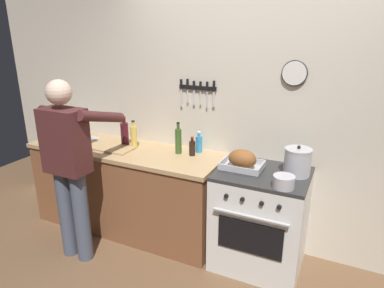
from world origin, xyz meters
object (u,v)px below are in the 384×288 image
Objects in this scene: roasting_pan at (242,161)px; cutting_board at (115,149)px; saucepan at (284,182)px; bottle_dish_soap at (199,144)px; stove at (260,219)px; bottle_cooking_oil at (134,136)px; bottle_soy_sauce at (192,148)px; person_cook at (69,161)px; bottle_wine_red at (125,133)px; stock_pot at (297,162)px; bottle_olive_oil at (178,140)px.

cutting_board is at bearing -177.17° from roasting_pan.
bottle_dish_soap is (-0.90, 0.44, 0.04)m from saucepan.
stove is 3.18× the size of bottle_cooking_oil.
bottle_soy_sauce reaches higher than cutting_board.
bottle_cooking_oil is (-1.34, 0.06, 0.57)m from stove.
person_cook is 5.52× the size of bottle_wine_red.
cutting_board is 0.84m from bottle_dish_soap.
bottle_dish_soap is at bearing 14.12° from bottle_cooking_oil.
bottle_wine_red is at bearing -170.00° from bottle_dish_soap.
person_cook is 0.70m from bottle_cooking_oil.
stock_pot is 0.71× the size of cutting_board.
bottle_dish_soap is at bearing 155.44° from roasting_pan.
bottle_dish_soap is at bearing 79.27° from bottle_soy_sauce.
bottle_olive_oil is (-0.86, 0.11, 0.58)m from stove.
saucepan reaches higher than cutting_board.
bottle_cooking_oil is at bearing -165.88° from bottle_dish_soap.
bottle_olive_oil is (0.62, 0.18, 0.12)m from cutting_board.
person_cook is at bearing -139.89° from bottle_soy_sauce.
bottle_olive_oil reaches higher than saucepan.
bottle_soy_sauce is (-0.92, 0.33, 0.03)m from saucepan.
roasting_pan is 1.17× the size of bottle_wine_red.
bottle_dish_soap is (-0.69, 0.22, 0.54)m from stove.
roasting_pan is 0.45m from saucepan.
bottle_olive_oil is 1.03× the size of bottle_wine_red.
person_cook is 4.61× the size of cutting_board.
person_cook is 5.87× the size of bottle_cooking_oil.
bottle_olive_oil is at bearing 16.36° from cutting_board.
saucepan is 0.55× the size of bottle_wine_red.
bottle_cooking_oil reaches higher than stock_pot.
bottle_wine_red is at bearing 176.61° from stove.
cutting_board is 0.22m from bottle_cooking_oil.
bottle_olive_oil reaches higher than bottle_cooking_oil.
bottle_soy_sauce reaches higher than saucepan.
cutting_board is (-1.48, -0.07, 0.46)m from stove.
bottle_cooking_oil reaches higher than saucepan.
bottle_dish_soap is (0.64, 0.16, -0.03)m from bottle_cooking_oil.
bottle_soy_sauce is at bearing 177.23° from stock_pot.
cutting_board is 1.16× the size of bottle_olive_oil.
bottle_dish_soap reaches higher than roasting_pan.
person_cook reaches higher than roasting_pan.
bottle_wine_red is at bearing 179.34° from stock_pot.
bottle_soy_sauce is at bearing 4.84° from bottle_cooking_oil.
bottle_soy_sauce is (0.85, 0.71, 0.02)m from person_cook.
bottle_wine_red is 1.06× the size of bottle_cooking_oil.
bottle_dish_soap reaches higher than stove.
cutting_board is at bearing -136.57° from bottle_cooking_oil.
saucepan is 0.98m from bottle_soy_sauce.
bottle_cooking_oil is at bearing -27.65° from person_cook.
saucepan is 0.90× the size of bottle_soy_sauce.
stock_pot is (0.26, 0.07, 0.56)m from stove.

